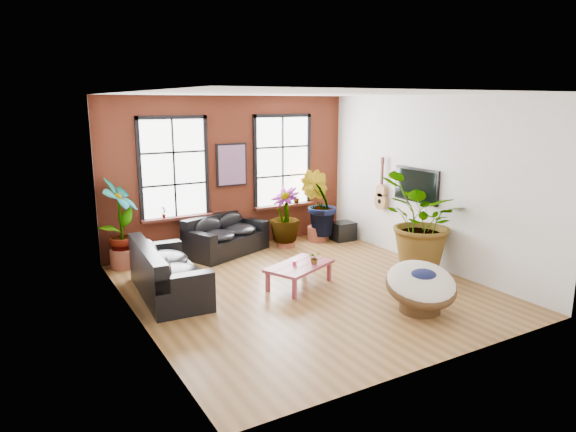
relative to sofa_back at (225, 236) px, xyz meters
name	(u,v)px	position (x,y,z in m)	size (l,w,h in m)	color
room	(301,194)	(0.36, -2.68, 1.35)	(6.04, 6.54, 3.54)	brown
sofa_back	(225,236)	(0.00, 0.00, 0.00)	(2.10, 1.56, 0.87)	black
sofa_left	(166,272)	(-1.93, -1.87, 0.02)	(1.11, 2.37, 0.91)	black
coffee_table	(299,267)	(0.35, -2.67, -0.02)	(1.49, 1.21, 0.50)	#8A3140
papasan_chair	(421,286)	(1.44, -4.68, 0.05)	(1.50, 1.50, 0.86)	#49301A
poster	(232,165)	(0.36, 0.36, 1.56)	(0.74, 0.06, 0.98)	black
tv_wall_unit	(406,188)	(3.30, -2.23, 1.15)	(0.13, 1.86, 1.20)	black
media_box	(343,231)	(2.98, -0.43, -0.17)	(0.56, 0.47, 0.45)	black
pot_back_left	(124,258)	(-2.24, 0.08, -0.20)	(0.70, 0.70, 0.40)	brown
pot_back_right	(318,234)	(2.40, -0.17, -0.21)	(0.62, 0.62, 0.36)	brown
pot_right_wall	(418,265)	(2.73, -3.30, -0.20)	(0.55, 0.55, 0.39)	brown
pot_mid	(286,240)	(1.44, -0.25, -0.23)	(0.55, 0.55, 0.32)	brown
floor_plant_back_left	(120,220)	(-2.24, 0.09, 0.62)	(0.91, 0.62, 1.73)	#16551A
floor_plant_back_right	(319,203)	(2.40, -0.20, 0.55)	(0.87, 0.71, 1.59)	#16551A
floor_plant_right_wall	(422,221)	(2.75, -3.31, 0.69)	(1.66, 1.44, 1.85)	#16551A
floor_plant_mid	(285,215)	(1.42, -0.25, 0.38)	(0.71, 0.71, 1.27)	#16551A
table_plant	(314,258)	(0.61, -2.78, 0.15)	(0.22, 0.19, 0.24)	#16551A
sill_plant_left	(164,212)	(-1.29, 0.30, 0.64)	(0.14, 0.10, 0.27)	#16551A
sill_plant_right	(296,198)	(2.06, 0.30, 0.64)	(0.15, 0.15, 0.27)	#16551A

